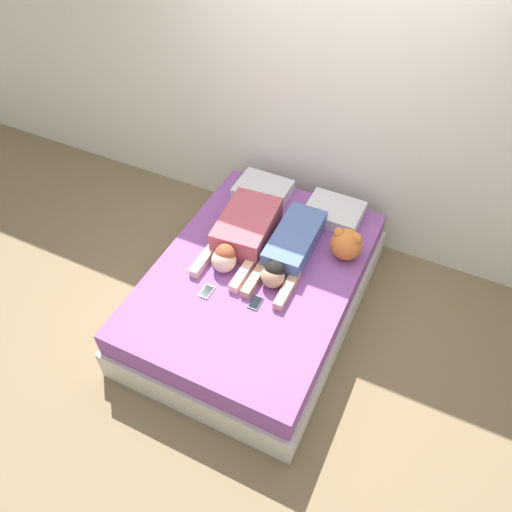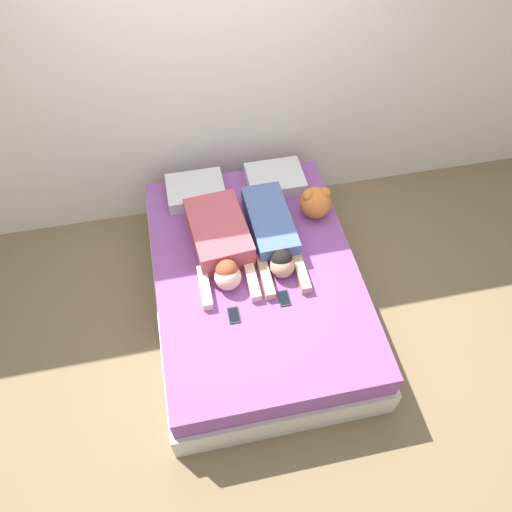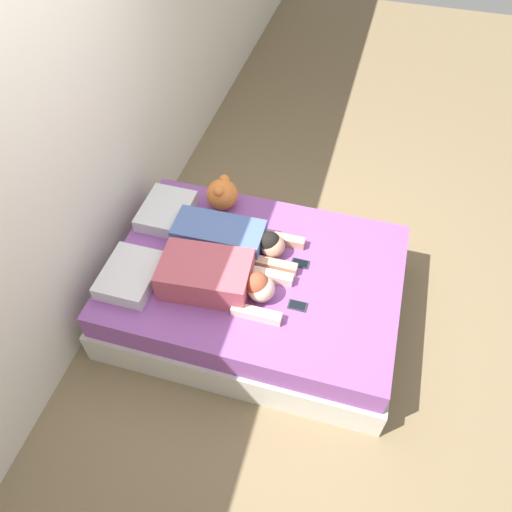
{
  "view_description": "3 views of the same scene",
  "coord_description": "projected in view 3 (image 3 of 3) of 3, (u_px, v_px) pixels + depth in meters",
  "views": [
    {
      "loc": [
        1.09,
        -2.26,
        3.34
      ],
      "look_at": [
        0.0,
        0.0,
        0.65
      ],
      "focal_mm": 35.0,
      "sensor_mm": 36.0,
      "label": 1
    },
    {
      "loc": [
        -0.42,
        -2.06,
        3.44
      ],
      "look_at": [
        0.0,
        0.0,
        0.65
      ],
      "focal_mm": 35.0,
      "sensor_mm": 36.0,
      "label": 2
    },
    {
      "loc": [
        -2.14,
        -0.61,
        3.28
      ],
      "look_at": [
        0.0,
        0.0,
        0.65
      ],
      "focal_mm": 35.0,
      "sensor_mm": 36.0,
      "label": 3
    }
  ],
  "objects": [
    {
      "name": "wall_back",
      "position": [
        74.0,
        151.0,
        3.16
      ],
      "size": [
        12.0,
        0.06,
        2.6
      ],
      "color": "silver",
      "rests_on": "ground_plane"
    },
    {
      "name": "ground_plane",
      "position": [
        256.0,
        309.0,
        3.94
      ],
      "size": [
        12.0,
        12.0,
        0.0
      ],
      "primitive_type": "plane",
      "color": "#7F6B4C"
    },
    {
      "name": "plush_toy",
      "position": [
        222.0,
        194.0,
        3.88
      ],
      "size": [
        0.25,
        0.25,
        0.26
      ],
      "color": "orange",
      "rests_on": "bed"
    },
    {
      "name": "cell_phone_right",
      "position": [
        300.0,
        263.0,
        3.59
      ],
      "size": [
        0.08,
        0.13,
        0.01
      ],
      "color": "#2D2D33",
      "rests_on": "bed"
    },
    {
      "name": "cell_phone_left",
      "position": [
        297.0,
        306.0,
        3.35
      ],
      "size": [
        0.08,
        0.13,
        0.01
      ],
      "color": "#2D2D33",
      "rests_on": "bed"
    },
    {
      "name": "pillow_head_left",
      "position": [
        130.0,
        275.0,
        3.46
      ],
      "size": [
        0.46,
        0.36,
        0.11
      ],
      "color": "silver",
      "rests_on": "bed"
    },
    {
      "name": "person_left",
      "position": [
        217.0,
        277.0,
        3.38
      ],
      "size": [
        0.45,
        0.9,
        0.22
      ],
      "color": "#B24C59",
      "rests_on": "bed"
    },
    {
      "name": "person_right",
      "position": [
        233.0,
        238.0,
        3.64
      ],
      "size": [
        0.33,
        0.95,
        0.2
      ],
      "color": "#4C66A5",
      "rests_on": "bed"
    },
    {
      "name": "pillow_head_right",
      "position": [
        167.0,
        211.0,
        3.87
      ],
      "size": [
        0.46,
        0.36,
        0.11
      ],
      "color": "silver",
      "rests_on": "bed"
    },
    {
      "name": "bed",
      "position": [
        256.0,
        291.0,
        3.76
      ],
      "size": [
        1.52,
        2.11,
        0.5
      ],
      "color": "beige",
      "rests_on": "ground_plane"
    }
  ]
}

